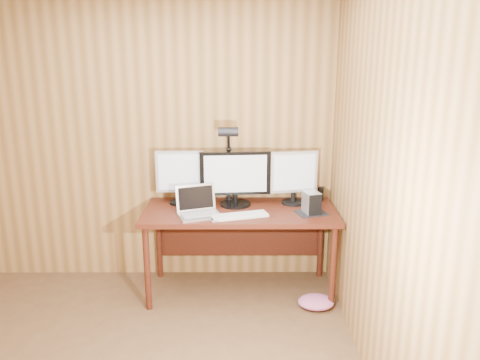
{
  "coord_description": "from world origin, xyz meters",
  "views": [
    {
      "loc": [
        0.91,
        -2.07,
        1.99
      ],
      "look_at": [
        0.93,
        1.58,
        1.02
      ],
      "focal_mm": 35.0,
      "sensor_mm": 36.0,
      "label": 1
    }
  ],
  "objects_px": {
    "hard_drive": "(312,203)",
    "speaker": "(321,194)",
    "keyboard": "(240,216)",
    "desk": "(240,221)",
    "laptop": "(198,208)",
    "monitor_center": "(235,178)",
    "monitor_left": "(180,176)",
    "monitor_right": "(294,176)",
    "phone": "(214,219)",
    "desk_lamp": "(229,153)",
    "mouse": "(312,210)"
  },
  "relations": [
    {
      "from": "hard_drive",
      "to": "speaker",
      "type": "distance_m",
      "value": 0.36
    },
    {
      "from": "keyboard",
      "to": "desk",
      "type": "bearing_deg",
      "value": 72.72
    },
    {
      "from": "laptop",
      "to": "hard_drive",
      "type": "height_order",
      "value": "laptop"
    },
    {
      "from": "monitor_center",
      "to": "monitor_left",
      "type": "xyz_separation_m",
      "value": [
        -0.47,
        0.05,
        0.01
      ]
    },
    {
      "from": "monitor_right",
      "to": "keyboard",
      "type": "distance_m",
      "value": 0.62
    },
    {
      "from": "phone",
      "to": "desk_lamp",
      "type": "relative_size",
      "value": 0.17
    },
    {
      "from": "desk",
      "to": "hard_drive",
      "type": "distance_m",
      "value": 0.64
    },
    {
      "from": "phone",
      "to": "keyboard",
      "type": "bearing_deg",
      "value": 1.78
    },
    {
      "from": "laptop",
      "to": "speaker",
      "type": "height_order",
      "value": "laptop"
    },
    {
      "from": "desk_lamp",
      "to": "monitor_center",
      "type": "bearing_deg",
      "value": -31.2
    },
    {
      "from": "monitor_left",
      "to": "phone",
      "type": "distance_m",
      "value": 0.58
    },
    {
      "from": "mouse",
      "to": "speaker",
      "type": "height_order",
      "value": "speaker"
    },
    {
      "from": "speaker",
      "to": "desk_lamp",
      "type": "bearing_deg",
      "value": -174.14
    },
    {
      "from": "monitor_center",
      "to": "hard_drive",
      "type": "distance_m",
      "value": 0.67
    },
    {
      "from": "monitor_left",
      "to": "speaker",
      "type": "xyz_separation_m",
      "value": [
        1.23,
        0.07,
        -0.19
      ]
    },
    {
      "from": "desk_lamp",
      "to": "hard_drive",
      "type": "bearing_deg",
      "value": -15.74
    },
    {
      "from": "hard_drive",
      "to": "desk_lamp",
      "type": "relative_size",
      "value": 0.25
    },
    {
      "from": "monitor_right",
      "to": "phone",
      "type": "xyz_separation_m",
      "value": [
        -0.67,
        -0.42,
        -0.24
      ]
    },
    {
      "from": "desk",
      "to": "laptop",
      "type": "distance_m",
      "value": 0.43
    },
    {
      "from": "speaker",
      "to": "mouse",
      "type": "bearing_deg",
      "value": -110.96
    },
    {
      "from": "desk",
      "to": "monitor_center",
      "type": "relative_size",
      "value": 2.67
    },
    {
      "from": "monitor_left",
      "to": "monitor_center",
      "type": "bearing_deg",
      "value": -7.98
    },
    {
      "from": "desk",
      "to": "phone",
      "type": "relative_size",
      "value": 12.93
    },
    {
      "from": "monitor_right",
      "to": "mouse",
      "type": "bearing_deg",
      "value": -74.1
    },
    {
      "from": "hard_drive",
      "to": "phone",
      "type": "xyz_separation_m",
      "value": [
        -0.79,
        -0.16,
        -0.08
      ]
    },
    {
      "from": "monitor_left",
      "to": "phone",
      "type": "bearing_deg",
      "value": -56.06
    },
    {
      "from": "laptop",
      "to": "desk_lamp",
      "type": "relative_size",
      "value": 0.54
    },
    {
      "from": "monitor_left",
      "to": "mouse",
      "type": "distance_m",
      "value": 1.15
    },
    {
      "from": "desk",
      "to": "monitor_right",
      "type": "xyz_separation_m",
      "value": [
        0.46,
        0.09,
        0.37
      ]
    },
    {
      "from": "desk_lamp",
      "to": "desk",
      "type": "bearing_deg",
      "value": -39.81
    },
    {
      "from": "monitor_right",
      "to": "desk_lamp",
      "type": "height_order",
      "value": "desk_lamp"
    },
    {
      "from": "desk",
      "to": "phone",
      "type": "xyz_separation_m",
      "value": [
        -0.21,
        -0.32,
        0.13
      ]
    },
    {
      "from": "keyboard",
      "to": "speaker",
      "type": "bearing_deg",
      "value": 14.43
    },
    {
      "from": "monitor_right",
      "to": "laptop",
      "type": "height_order",
      "value": "monitor_right"
    },
    {
      "from": "monitor_center",
      "to": "speaker",
      "type": "distance_m",
      "value": 0.78
    },
    {
      "from": "speaker",
      "to": "phone",
      "type": "bearing_deg",
      "value": -151.45
    },
    {
      "from": "laptop",
      "to": "phone",
      "type": "distance_m",
      "value": 0.19
    },
    {
      "from": "monitor_right",
      "to": "laptop",
      "type": "bearing_deg",
      "value": -169.88
    },
    {
      "from": "desk",
      "to": "laptop",
      "type": "relative_size",
      "value": 4.1
    },
    {
      "from": "desk",
      "to": "desk_lamp",
      "type": "bearing_deg",
      "value": 135.27
    },
    {
      "from": "monitor_right",
      "to": "monitor_left",
      "type": "bearing_deg",
      "value": 169.76
    },
    {
      "from": "monitor_center",
      "to": "speaker",
      "type": "height_order",
      "value": "monitor_center"
    },
    {
      "from": "monitor_center",
      "to": "monitor_left",
      "type": "bearing_deg",
      "value": 169.62
    },
    {
      "from": "hard_drive",
      "to": "speaker",
      "type": "bearing_deg",
      "value": 54.89
    },
    {
      "from": "laptop",
      "to": "desk_lamp",
      "type": "bearing_deg",
      "value": 29.51
    },
    {
      "from": "monitor_right",
      "to": "speaker",
      "type": "xyz_separation_m",
      "value": [
        0.25,
        0.08,
        -0.19
      ]
    },
    {
      "from": "monitor_center",
      "to": "laptop",
      "type": "relative_size",
      "value": 1.54
    },
    {
      "from": "desk",
      "to": "speaker",
      "type": "xyz_separation_m",
      "value": [
        0.71,
        0.18,
        0.18
      ]
    },
    {
      "from": "laptop",
      "to": "hard_drive",
      "type": "distance_m",
      "value": 0.92
    },
    {
      "from": "desk",
      "to": "laptop",
      "type": "xyz_separation_m",
      "value": [
        -0.34,
        -0.19,
        0.18
      ]
    }
  ]
}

